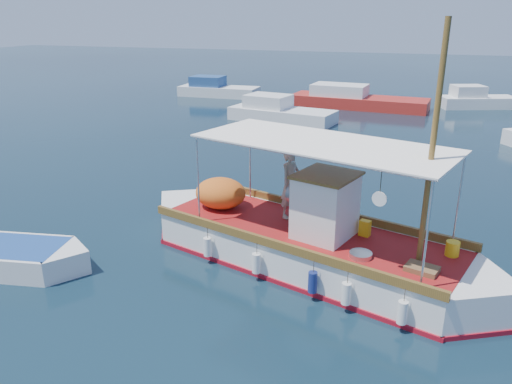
% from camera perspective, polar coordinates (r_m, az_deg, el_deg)
% --- Properties ---
extents(ground, '(160.00, 160.00, 0.00)m').
position_cam_1_polar(ground, '(14.35, 4.86, -6.92)').
color(ground, black).
rests_on(ground, ground).
extents(fishing_caique, '(10.33, 5.11, 6.59)m').
position_cam_1_polar(fishing_caique, '(13.56, 5.44, -5.85)').
color(fishing_caique, white).
rests_on(fishing_caique, ground).
extents(bg_boat_nw, '(6.98, 3.55, 1.80)m').
position_cam_1_polar(bg_boat_nw, '(31.93, 2.66, 8.98)').
color(bg_boat_nw, silver).
rests_on(bg_boat_nw, ground).
extents(bg_boat_n, '(9.90, 3.68, 1.80)m').
position_cam_1_polar(bg_boat_n, '(37.40, 11.19, 10.21)').
color(bg_boat_n, '#AB241C').
rests_on(bg_boat_n, ground).
extents(bg_boat_far_w, '(6.53, 2.39, 1.80)m').
position_cam_1_polar(bg_boat_far_w, '(42.07, -4.52, 11.53)').
color(bg_boat_far_w, silver).
rests_on(bg_boat_far_w, ground).
extents(bg_boat_far_n, '(5.67, 3.73, 1.80)m').
position_cam_1_polar(bg_boat_far_n, '(39.88, 23.78, 9.51)').
color(bg_boat_far_n, silver).
rests_on(bg_boat_far_n, ground).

